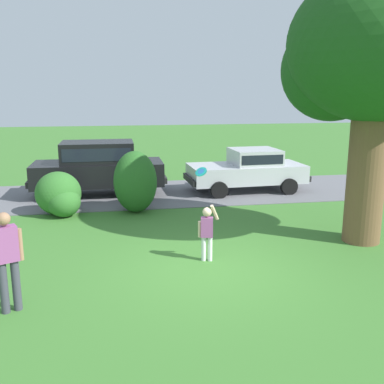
{
  "coord_description": "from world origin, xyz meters",
  "views": [
    {
      "loc": [
        -1.94,
        -8.53,
        3.66
      ],
      "look_at": [
        -0.02,
        2.49,
        1.1
      ],
      "focal_mm": 41.56,
      "sensor_mm": 36.0,
      "label": 1
    }
  ],
  "objects_px": {
    "oak_tree_large": "(374,57)",
    "parked_suv": "(98,165)",
    "parked_sedan": "(249,168)",
    "frisbee": "(201,172)",
    "child_thrower": "(207,229)",
    "adult_onlooker": "(7,257)"
  },
  "relations": [
    {
      "from": "oak_tree_large",
      "to": "parked_suv",
      "type": "relative_size",
      "value": 1.36
    },
    {
      "from": "parked_sedan",
      "to": "frisbee",
      "type": "xyz_separation_m",
      "value": [
        -2.88,
        -5.54,
        0.95
      ]
    },
    {
      "from": "parked_sedan",
      "to": "frisbee",
      "type": "distance_m",
      "value": 6.32
    },
    {
      "from": "parked_sedan",
      "to": "child_thrower",
      "type": "xyz_separation_m",
      "value": [
        -2.95,
        -6.58,
        -0.13
      ]
    },
    {
      "from": "child_thrower",
      "to": "frisbee",
      "type": "xyz_separation_m",
      "value": [
        0.07,
        1.04,
        1.09
      ]
    },
    {
      "from": "child_thrower",
      "to": "adult_onlooker",
      "type": "distance_m",
      "value": 4.1
    },
    {
      "from": "parked_suv",
      "to": "child_thrower",
      "type": "bearing_deg",
      "value": -69.78
    },
    {
      "from": "child_thrower",
      "to": "adult_onlooker",
      "type": "height_order",
      "value": "adult_onlooker"
    },
    {
      "from": "parked_suv",
      "to": "adult_onlooker",
      "type": "xyz_separation_m",
      "value": [
        -1.22,
        -8.5,
        -0.09
      ]
    },
    {
      "from": "child_thrower",
      "to": "frisbee",
      "type": "distance_m",
      "value": 1.5
    },
    {
      "from": "oak_tree_large",
      "to": "child_thrower",
      "type": "bearing_deg",
      "value": -168.91
    },
    {
      "from": "oak_tree_large",
      "to": "parked_suv",
      "type": "xyz_separation_m",
      "value": [
        -6.6,
        6.01,
        -3.34
      ]
    },
    {
      "from": "oak_tree_large",
      "to": "parked_sedan",
      "type": "distance_m",
      "value": 6.89
    },
    {
      "from": "parked_sedan",
      "to": "frisbee",
      "type": "relative_size",
      "value": 14.2
    },
    {
      "from": "parked_sedan",
      "to": "child_thrower",
      "type": "distance_m",
      "value": 7.21
    },
    {
      "from": "oak_tree_large",
      "to": "frisbee",
      "type": "xyz_separation_m",
      "value": [
        -4.02,
        0.24,
        -2.62
      ]
    },
    {
      "from": "parked_suv",
      "to": "child_thrower",
      "type": "relative_size",
      "value": 3.65
    },
    {
      "from": "parked_sedan",
      "to": "adult_onlooker",
      "type": "height_order",
      "value": "adult_onlooker"
    },
    {
      "from": "oak_tree_large",
      "to": "parked_sedan",
      "type": "xyz_separation_m",
      "value": [
        -1.14,
        5.78,
        -3.57
      ]
    },
    {
      "from": "parked_sedan",
      "to": "parked_suv",
      "type": "height_order",
      "value": "parked_suv"
    },
    {
      "from": "parked_suv",
      "to": "adult_onlooker",
      "type": "relative_size",
      "value": 2.7
    },
    {
      "from": "oak_tree_large",
      "to": "parked_sedan",
      "type": "relative_size",
      "value": 1.43
    }
  ]
}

